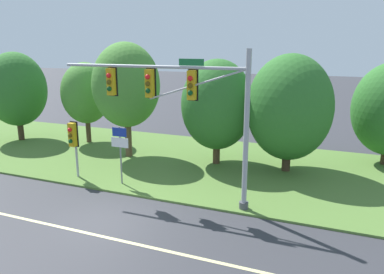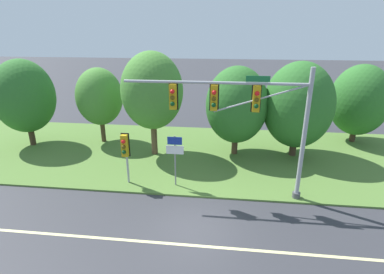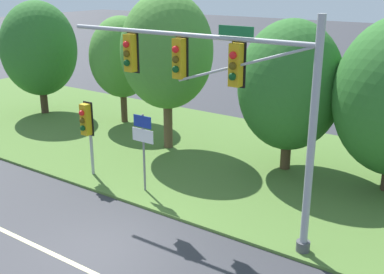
% 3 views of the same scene
% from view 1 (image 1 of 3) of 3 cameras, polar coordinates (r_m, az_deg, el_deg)
% --- Properties ---
extents(ground_plane, '(160.00, 160.00, 0.00)m').
position_cam_1_polar(ground_plane, '(15.90, -12.97, -12.19)').
color(ground_plane, '#333338').
extents(lane_stripe, '(36.00, 0.16, 0.01)m').
position_cam_1_polar(lane_stripe, '(15.05, -15.66, -13.92)').
color(lane_stripe, beige).
rests_on(lane_stripe, ground).
extents(grass_verge, '(48.00, 11.50, 0.10)m').
position_cam_1_polar(grass_verge, '(22.60, -0.92, -3.76)').
color(grass_verge, '#517533').
rests_on(grass_verge, ground).
extents(traffic_signal_mast, '(8.97, 0.49, 6.66)m').
position_cam_1_polar(traffic_signal_mast, '(16.01, -1.50, 5.72)').
color(traffic_signal_mast, '#9EA0A5').
rests_on(traffic_signal_mast, grass_verge).
extents(pedestrian_signal_near_kerb, '(0.46, 0.55, 2.99)m').
position_cam_1_polar(pedestrian_signal_near_kerb, '(20.14, -17.67, -0.12)').
color(pedestrian_signal_near_kerb, '#9EA0A5').
rests_on(pedestrian_signal_near_kerb, grass_verge).
extents(route_sign_post, '(0.95, 0.08, 2.92)m').
position_cam_1_polar(route_sign_post, '(18.73, -10.90, -1.32)').
color(route_sign_post, slate).
rests_on(route_sign_post, grass_verge).
extents(tree_nearest_road, '(4.21, 4.21, 6.34)m').
position_cam_1_polar(tree_nearest_road, '(29.73, -25.22, 6.58)').
color(tree_nearest_road, '#423021').
rests_on(tree_nearest_road, grass_verge).
extents(tree_left_of_mast, '(3.41, 3.41, 5.65)m').
position_cam_1_polar(tree_left_of_mast, '(27.29, -15.86, 6.44)').
color(tree_left_of_mast, '#4C3823').
rests_on(tree_left_of_mast, grass_verge).
extents(tree_behind_signpost, '(4.08, 4.08, 6.99)m').
position_cam_1_polar(tree_behind_signpost, '(23.03, -10.00, 7.75)').
color(tree_behind_signpost, brown).
rests_on(tree_behind_signpost, grass_verge).
extents(tree_mid_verge, '(4.12, 4.12, 6.06)m').
position_cam_1_polar(tree_mid_verge, '(21.40, 3.86, 4.90)').
color(tree_mid_verge, '#4C3823').
rests_on(tree_mid_verge, grass_verge).
extents(tree_tall_centre, '(4.55, 4.55, 6.38)m').
position_cam_1_polar(tree_tall_centre, '(20.70, 14.64, 4.34)').
color(tree_tall_centre, '#423021').
rests_on(tree_tall_centre, grass_verge).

